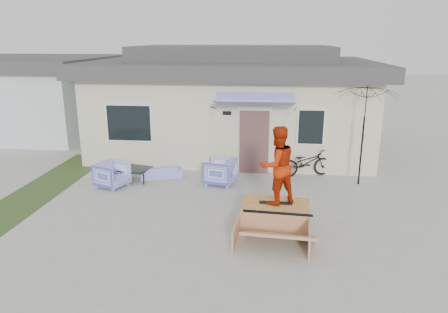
# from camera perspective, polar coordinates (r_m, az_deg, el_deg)

# --- Properties ---
(ground) EXTENTS (90.00, 90.00, 0.00)m
(ground) POSITION_cam_1_polar(r_m,az_deg,el_deg) (9.88, -2.93, -10.10)
(ground) COLOR #A09F95
(ground) RESTS_ON ground
(grass_strip) EXTENTS (1.40, 8.00, 0.01)m
(grass_strip) POSITION_cam_1_polar(r_m,az_deg,el_deg) (13.38, -24.08, -4.39)
(grass_strip) COLOR #2B421C
(grass_strip) RESTS_ON ground
(house) EXTENTS (10.80, 8.49, 4.10)m
(house) POSITION_cam_1_polar(r_m,az_deg,el_deg) (16.99, 1.32, 7.84)
(house) COLOR beige
(house) RESTS_ON ground
(neighbor_house) EXTENTS (8.60, 7.60, 3.50)m
(neighbor_house) POSITION_cam_1_polar(r_m,az_deg,el_deg) (22.40, -26.28, 7.79)
(neighbor_house) COLOR silver
(neighbor_house) RESTS_ON ground
(loveseat) EXTENTS (1.39, 0.85, 0.52)m
(loveseat) POSITION_cam_1_polar(r_m,az_deg,el_deg) (13.51, -8.67, -1.78)
(loveseat) COLOR #2E3DB7
(loveseat) RESTS_ON ground
(armchair_left) EXTENTS (1.02, 1.05, 0.84)m
(armchair_left) POSITION_cam_1_polar(r_m,az_deg,el_deg) (12.92, -15.10, -2.26)
(armchair_left) COLOR #2E3DB7
(armchair_left) RESTS_ON ground
(armchair_right) EXTENTS (0.97, 1.01, 0.88)m
(armchair_right) POSITION_cam_1_polar(r_m,az_deg,el_deg) (12.71, -0.59, -1.89)
(armchair_right) COLOR #2E3DB7
(armchair_right) RESTS_ON ground
(coffee_table) EXTENTS (0.98, 0.98, 0.40)m
(coffee_table) POSITION_cam_1_polar(r_m,az_deg,el_deg) (13.37, -12.03, -2.44)
(coffee_table) COLOR black
(coffee_table) RESTS_ON ground
(bicycle) EXTENTS (1.85, 1.14, 1.12)m
(bicycle) POSITION_cam_1_polar(r_m,az_deg,el_deg) (13.66, 11.23, -0.41)
(bicycle) COLOR black
(bicycle) RESTS_ON ground
(patio_umbrella) EXTENTS (2.41, 2.33, 2.20)m
(patio_umbrella) POSITION_cam_1_polar(r_m,az_deg,el_deg) (13.03, 18.60, 3.66)
(patio_umbrella) COLOR black
(patio_umbrella) RESTS_ON ground
(skate_ramp) EXTENTS (1.72, 2.21, 0.53)m
(skate_ramp) POSITION_cam_1_polar(r_m,az_deg,el_deg) (10.13, 7.05, -7.89)
(skate_ramp) COLOR #B07C56
(skate_ramp) RESTS_ON ground
(skateboard) EXTENTS (0.79, 0.20, 0.05)m
(skateboard) POSITION_cam_1_polar(r_m,az_deg,el_deg) (10.07, 7.13, -6.28)
(skateboard) COLOR black
(skateboard) RESTS_ON skate_ramp
(skater) EXTENTS (1.15, 1.08, 1.87)m
(skater) POSITION_cam_1_polar(r_m,az_deg,el_deg) (9.75, 7.32, -1.05)
(skater) COLOR #B02506
(skater) RESTS_ON skateboard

